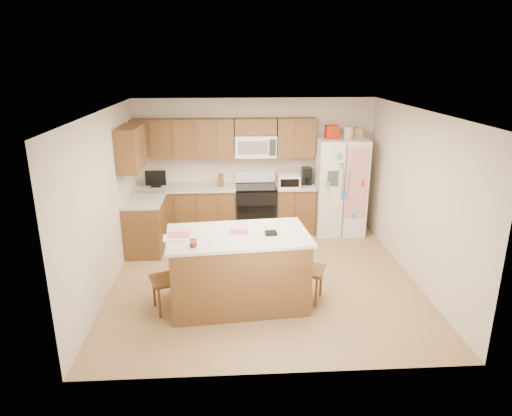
{
  "coord_description": "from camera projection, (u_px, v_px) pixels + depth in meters",
  "views": [
    {
      "loc": [
        -0.49,
        -6.28,
        3.17
      ],
      "look_at": [
        -0.09,
        0.35,
        1.0
      ],
      "focal_mm": 32.0,
      "sensor_mm": 36.0,
      "label": 1
    }
  ],
  "objects": [
    {
      "name": "stove",
      "position": [
        256.0,
        208.0,
        8.66
      ],
      "size": [
        0.76,
        0.65,
        1.13
      ],
      "color": "black",
      "rests_on": "ground"
    },
    {
      "name": "refrigerator",
      "position": [
        339.0,
        185.0,
        8.55
      ],
      "size": [
        0.9,
        0.79,
        2.04
      ],
      "color": "white",
      "rests_on": "ground"
    },
    {
      "name": "room_shell",
      "position": [
        264.0,
        186.0,
        6.52
      ],
      "size": [
        4.6,
        4.6,
        2.52
      ],
      "color": "beige",
      "rests_on": "ground"
    },
    {
      "name": "ground",
      "position": [
        263.0,
        277.0,
        6.97
      ],
      "size": [
        4.5,
        4.5,
        0.0
      ],
      "primitive_type": "plane",
      "color": "olive",
      "rests_on": "ground"
    },
    {
      "name": "windsor_chair_back",
      "position": [
        246.0,
        254.0,
        6.67
      ],
      "size": [
        0.5,
        0.49,
        0.97
      ],
      "color": "brown",
      "rests_on": "ground"
    },
    {
      "name": "windsor_chair_right",
      "position": [
        307.0,
        269.0,
        6.2
      ],
      "size": [
        0.52,
        0.53,
        0.97
      ],
      "color": "brown",
      "rests_on": "ground"
    },
    {
      "name": "cabinetry",
      "position": [
        203.0,
        189.0,
        8.33
      ],
      "size": [
        3.36,
        1.56,
        2.15
      ],
      "color": "brown",
      "rests_on": "ground"
    },
    {
      "name": "windsor_chair_left",
      "position": [
        168.0,
        278.0,
        5.95
      ],
      "size": [
        0.51,
        0.52,
        0.95
      ],
      "color": "brown",
      "rests_on": "ground"
    },
    {
      "name": "island",
      "position": [
        238.0,
        269.0,
        6.08
      ],
      "size": [
        1.93,
        1.23,
        1.1
      ],
      "color": "brown",
      "rests_on": "ground"
    }
  ]
}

